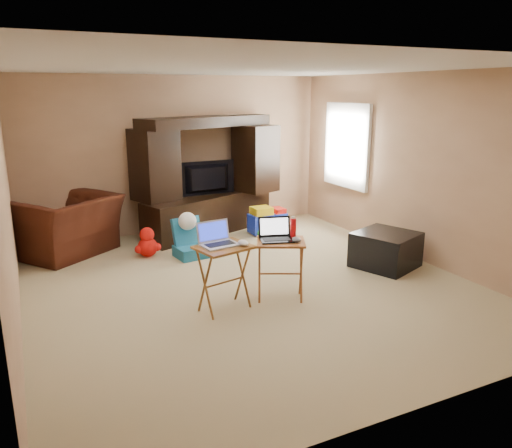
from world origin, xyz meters
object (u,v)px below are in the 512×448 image
recliner (67,226)px  mouse_right (297,240)px  television (209,179)px  tray_table_right (280,270)px  laptop_left (220,235)px  plush_toy (147,242)px  water_bottle (293,228)px  entertainment_center (208,176)px  ottoman (386,250)px  push_toy (267,219)px  laptop_right (277,230)px  tray_table_left (224,278)px  child_rocker (191,238)px  mouse_left (243,243)px

recliner → mouse_right: size_ratio=9.29×
television → tray_table_right: (-0.24, -2.86, -0.56)m
laptop_left → plush_toy: bearing=90.6°
television → water_bottle: television is taller
entertainment_center → recliner: entertainment_center is taller
ottoman → laptop_left: bearing=-173.0°
television → water_bottle: bearing=87.0°
television → water_bottle: (-0.04, -2.78, -0.12)m
tray_table_right → laptop_left: laptop_left is taller
recliner → tray_table_right: 3.34m
push_toy → ottoman: ottoman is taller
recliner → push_toy: size_ratio=2.10×
laptop_right → tray_table_left: bearing=-161.7°
entertainment_center → television: bearing=-110.1°
tray_table_right → laptop_left: bearing=-156.7°
entertainment_center → ottoman: bearing=-79.5°
tray_table_left → water_bottle: water_bottle is taller
push_toy → plush_toy: bearing=-171.5°
child_rocker → water_bottle: bearing=-76.9°
entertainment_center → television: 0.06m
entertainment_center → tray_table_right: bearing=-114.7°
tray_table_left → tray_table_right: size_ratio=1.04×
television → laptop_right: (-0.28, -2.84, -0.10)m
push_toy → tray_table_right: size_ratio=0.90×
tray_table_left → tray_table_right: 0.67m
child_rocker → tray_table_left: tray_table_left is taller
plush_toy → tray_table_right: 2.32m
tray_table_left → mouse_right: (0.80, -0.12, 0.35)m
push_toy → recliner: bearing=174.1°
child_rocker → plush_toy: 0.62m
recliner → mouse_left: size_ratio=8.91×
plush_toy → mouse_left: size_ratio=2.99×
recliner → plush_toy: recliner is taller
recliner → mouse_right: recliner is taller
mouse_right → recliner: bearing=126.7°
plush_toy → laptop_right: (0.94, -2.08, 0.58)m
tray_table_right → laptop_left: 0.85m
ottoman → water_bottle: water_bottle is taller
tray_table_right → mouse_left: 0.62m
plush_toy → tray_table_right: size_ratio=0.63×
entertainment_center → tray_table_right: size_ratio=3.38×
entertainment_center → child_rocker: entertainment_center is taller
child_rocker → tray_table_right: tray_table_right is taller
entertainment_center → tray_table_right: 2.98m
entertainment_center → laptop_right: size_ratio=6.46×
water_bottle → recliner: bearing=129.6°
television → laptop_left: (-0.93, -2.83, -0.07)m
push_toy → laptop_left: bearing=-127.5°
ottoman → tray_table_right: tray_table_right is taller
plush_toy → push_toy: 2.09m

